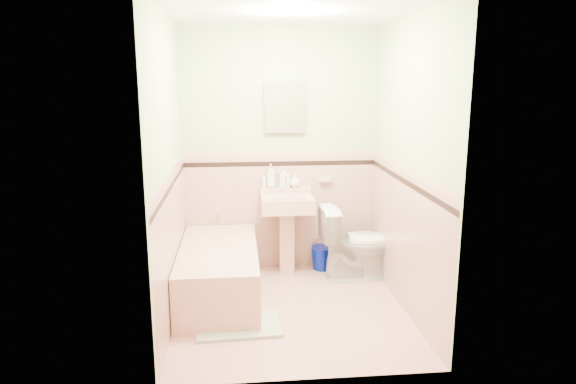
{
  "coord_description": "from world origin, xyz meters",
  "views": [
    {
      "loc": [
        -0.44,
        -4.23,
        1.98
      ],
      "look_at": [
        0.0,
        0.25,
        1.0
      ],
      "focal_mm": 32.49,
      "sensor_mm": 36.0,
      "label": 1
    }
  ],
  "objects": [
    {
      "name": "tub_faucet",
      "position": [
        -0.63,
        1.05,
        0.63
      ],
      "size": [
        0.04,
        0.12,
        0.04
      ],
      "primitive_type": "cylinder",
      "rotation": [
        1.57,
        0.0,
        0.0
      ],
      "color": "silver",
      "rests_on": "wall_back"
    },
    {
      "name": "soap_bottle_right",
      "position": [
        0.14,
        1.04,
        0.95
      ],
      "size": [
        0.14,
        0.14,
        0.14
      ],
      "primitive_type": "imported",
      "rotation": [
        0.0,
        0.0,
        -0.41
      ],
      "color": "#B2B2B2",
      "rests_on": "sink"
    },
    {
      "name": "bath_mat",
      "position": [
        -0.46,
        -0.31,
        0.01
      ],
      "size": [
        0.7,
        0.48,
        0.03
      ],
      "primitive_type": "cube",
      "rotation": [
        0.0,
        0.0,
        0.05
      ],
      "color": "#929F84",
      "rests_on": "floor"
    },
    {
      "name": "wainscot_left",
      "position": [
        -0.99,
        0.0,
        0.6
      ],
      "size": [
        0.0,
        2.2,
        2.2
      ],
      "primitive_type": "plane",
      "rotation": [
        1.57,
        0.0,
        1.57
      ],
      "color": "#D5A08F",
      "rests_on": "ground"
    },
    {
      "name": "toilet",
      "position": [
        0.74,
        0.68,
        0.37
      ],
      "size": [
        0.74,
        0.44,
        0.75
      ],
      "primitive_type": "imported",
      "rotation": [
        0.0,
        0.0,
        1.6
      ],
      "color": "white",
      "rests_on": "floor"
    },
    {
      "name": "ceiling",
      "position": [
        0.0,
        0.0,
        2.5
      ],
      "size": [
        2.2,
        2.2,
        0.0
      ],
      "primitive_type": "plane",
      "rotation": [
        3.14,
        0.0,
        0.0
      ],
      "color": "white",
      "rests_on": "ground"
    },
    {
      "name": "wall_right",
      "position": [
        1.0,
        0.0,
        1.25
      ],
      "size": [
        0.0,
        2.5,
        2.5
      ],
      "primitive_type": "plane",
      "rotation": [
        1.57,
        0.0,
        -1.57
      ],
      "color": "beige",
      "rests_on": "ground"
    },
    {
      "name": "sink_faucet",
      "position": [
        0.05,
        1.0,
        0.95
      ],
      "size": [
        0.02,
        0.02,
        0.1
      ],
      "primitive_type": "cylinder",
      "color": "silver",
      "rests_on": "sink"
    },
    {
      "name": "shoe",
      "position": [
        -0.62,
        -0.25,
        0.06
      ],
      "size": [
        0.16,
        0.11,
        0.06
      ],
      "primitive_type": "cube",
      "rotation": [
        0.0,
        0.0,
        0.39
      ],
      "color": "#BF1E59",
      "rests_on": "bath_mat"
    },
    {
      "name": "wall_front",
      "position": [
        0.0,
        -1.1,
        1.25
      ],
      "size": [
        2.5,
        0.0,
        2.5
      ],
      "primitive_type": "plane",
      "rotation": [
        -1.57,
        0.0,
        0.0
      ],
      "color": "beige",
      "rests_on": "ground"
    },
    {
      "name": "wall_left",
      "position": [
        -1.0,
        0.0,
        1.25
      ],
      "size": [
        0.0,
        2.5,
        2.5
      ],
      "primitive_type": "plane",
      "rotation": [
        1.57,
        0.0,
        1.57
      ],
      "color": "beige",
      "rests_on": "ground"
    },
    {
      "name": "soap_bottle_left",
      "position": [
        -0.1,
        1.04,
        1.0
      ],
      "size": [
        0.1,
        0.1,
        0.24
      ],
      "primitive_type": "imported",
      "rotation": [
        0.0,
        0.0,
        0.11
      ],
      "color": "#B2B2B2",
      "rests_on": "sink"
    },
    {
      "name": "tube",
      "position": [
        -0.17,
        1.04,
        0.94
      ],
      "size": [
        0.04,
        0.04,
        0.12
      ],
      "primitive_type": "cylinder",
      "rotation": [
        0.0,
        0.0,
        -0.12
      ],
      "color": "white",
      "rests_on": "sink"
    },
    {
      "name": "accent_front",
      "position": [
        0.0,
        -1.08,
        1.12
      ],
      "size": [
        2.0,
        0.0,
        2.0
      ],
      "primitive_type": "plane",
      "rotation": [
        -1.57,
        0.0,
        0.0
      ],
      "color": "black",
      "rests_on": "ground"
    },
    {
      "name": "soap_bottle_mid",
      "position": [
        0.04,
        1.04,
        0.99
      ],
      "size": [
        0.11,
        0.11,
        0.21
      ],
      "primitive_type": "imported",
      "rotation": [
        0.0,
        0.0,
        0.14
      ],
      "color": "#B2B2B2",
      "rests_on": "sink"
    },
    {
      "name": "accent_left",
      "position": [
        -0.98,
        0.0,
        1.12
      ],
      "size": [
        0.0,
        2.2,
        2.2
      ],
      "primitive_type": "plane",
      "rotation": [
        1.57,
        0.0,
        1.57
      ],
      "color": "black",
      "rests_on": "ground"
    },
    {
      "name": "wainscot_back",
      "position": [
        0.0,
        1.09,
        0.6
      ],
      "size": [
        2.0,
        0.0,
        2.0
      ],
      "primitive_type": "plane",
      "rotation": [
        1.57,
        0.0,
        0.0
      ],
      "color": "#D5A08F",
      "rests_on": "ground"
    },
    {
      "name": "cap_back",
      "position": [
        0.0,
        1.08,
        1.22
      ],
      "size": [
        2.0,
        0.0,
        2.0
      ],
      "primitive_type": "plane",
      "rotation": [
        1.57,
        0.0,
        0.0
      ],
      "color": "#D3978A",
      "rests_on": "ground"
    },
    {
      "name": "floor",
      "position": [
        0.0,
        0.0,
        0.0
      ],
      "size": [
        2.2,
        2.2,
        0.0
      ],
      "primitive_type": "plane",
      "color": "#D39B8A",
      "rests_on": "ground"
    },
    {
      "name": "cap_right",
      "position": [
        0.98,
        0.0,
        1.22
      ],
      "size": [
        0.0,
        2.2,
        2.2
      ],
      "primitive_type": "plane",
      "rotation": [
        1.57,
        0.0,
        -1.57
      ],
      "color": "#D3978A",
      "rests_on": "ground"
    },
    {
      "name": "soap_dish",
      "position": [
        0.47,
        1.06,
        0.95
      ],
      "size": [
        0.13,
        0.08,
        0.04
      ],
      "primitive_type": "cube",
      "color": "tan",
      "rests_on": "wall_back"
    },
    {
      "name": "medicine_cabinet",
      "position": [
        0.05,
        1.07,
        1.7
      ],
      "size": [
        0.38,
        0.04,
        0.48
      ],
      "primitive_type": "cube",
      "color": "white",
      "rests_on": "wall_back"
    },
    {
      "name": "accent_right",
      "position": [
        0.98,
        0.0,
        1.12
      ],
      "size": [
        0.0,
        2.2,
        2.2
      ],
      "primitive_type": "plane",
      "rotation": [
        1.57,
        0.0,
        -1.57
      ],
      "color": "black",
      "rests_on": "ground"
    },
    {
      "name": "cap_left",
      "position": [
        -0.98,
        0.0,
        1.22
      ],
      "size": [
        0.0,
        2.2,
        2.2
      ],
      "primitive_type": "plane",
      "rotation": [
        1.57,
        0.0,
        1.57
      ],
      "color": "#D3978A",
      "rests_on": "ground"
    },
    {
      "name": "wainscot_right",
      "position": [
        0.99,
        0.0,
        0.6
      ],
      "size": [
        0.0,
        2.2,
        2.2
      ],
      "primitive_type": "plane",
      "rotation": [
        1.57,
        0.0,
        -1.57
      ],
      "color": "#D5A08F",
      "rests_on": "ground"
    },
    {
      "name": "bathtub",
      "position": [
        -0.63,
        0.33,
        0.23
      ],
      "size": [
        0.7,
        1.5,
        0.45
      ],
      "primitive_type": "cube",
      "color": "tan",
      "rests_on": "floor"
    },
    {
      "name": "bucket",
      "position": [
        0.43,
        0.96,
        0.12
      ],
      "size": [
        0.29,
        0.29,
        0.24
      ],
      "primitive_type": null,
      "rotation": [
        0.0,
        0.0,
        -0.23
      ],
      "color": "#01128E",
      "rests_on": "floor"
    },
    {
      "name": "wainscot_front",
      "position": [
        0.0,
        -1.09,
        0.6
      ],
      "size": [
        2.0,
        0.0,
        2.0
      ],
      "primitive_type": "plane",
      "rotation": [
        -1.57,
        0.0,
        0.0
      ],
      "color": "#D5A08F",
      "rests_on": "ground"
    },
    {
      "name": "cap_front",
      "position": [
        0.0,
        -1.08,
        1.22
      ],
      "size": [
        2.0,
        0.0,
        2.0
      ],
      "primitive_type": "plane",
      "rotation": [
        -1.57,
        0.0,
        0.0
      ],
      "color": "#D3978A",
      "rests_on": "ground"
    },
    {
      "name": "accent_back",
      "position": [
        0.0,
        1.08,
        1.12
      ],
      "size": [
        2.0,
        0.0,
        2.0
      ],
      "primitive_type": "plane",
      "rotation": [
        1.57,
        0.0,
        0.0
      ],
      "color": "black",
      "rests_on": "ground"
    },
    {
      "name": "sink",
      "position": [
        0.05,
        0.86,
        0.41
      ],
      "size": [
        0.52,
        0.48,
        0.82
      ],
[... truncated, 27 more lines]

